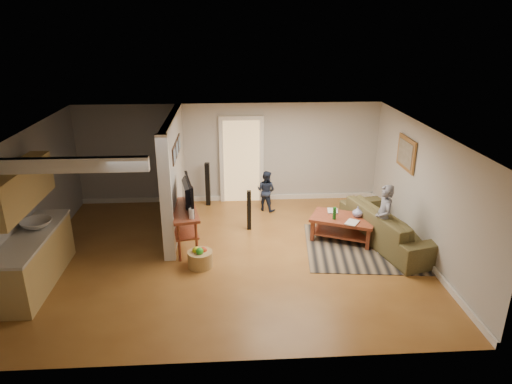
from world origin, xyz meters
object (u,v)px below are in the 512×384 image
speaker_right (208,184)px  coffee_table (344,222)px  toy_basket (200,258)px  child (380,251)px  sofa (389,242)px  toddler (266,210)px  tv_console (184,212)px  speaker_left (249,210)px

speaker_right → coffee_table: bearing=-28.5°
toy_basket → child: bearing=6.2°
coffee_table → toy_basket: bearing=-161.9°
speaker_right → sofa: bearing=-23.8°
speaker_right → child: 4.49m
toy_basket → sofa: bearing=10.9°
speaker_right → toddler: (1.42, -0.42, -0.55)m
tv_console → child: 4.03m
speaker_left → child: (2.60, -1.20, -0.46)m
child → toddler: (-2.14, 2.27, 0.00)m
sofa → child: size_ratio=1.83×
sofa → toddler: 3.10m
sofa → tv_console: tv_console is taller
toy_basket → toddler: 3.04m
tv_console → toy_basket: 1.07m
sofa → tv_console: (-4.23, 0.08, 0.76)m
speaker_right → child: size_ratio=0.78×
toddler → toy_basket: bearing=93.6°
speaker_left → child: bearing=-22.8°
speaker_left → toddler: size_ratio=0.91×
child → sofa: bearing=141.2°
speaker_left → speaker_right: (-0.96, 1.49, 0.10)m
speaker_left → toddler: (0.46, 1.07, -0.46)m
coffee_table → toy_basket: size_ratio=3.17×
coffee_table → child: size_ratio=1.06×
tv_console → child: size_ratio=1.00×
sofa → speaker_left: (-2.90, 0.84, 0.46)m
coffee_table → toddler: coffee_table is taller
sofa → tv_console: 4.30m
sofa → toddler: size_ratio=2.58×
speaker_left → toy_basket: 1.90m
tv_console → sofa: bearing=-12.0°
child → speaker_left: bearing=-113.4°
tv_console → toy_basket: size_ratio=2.98×
toddler → coffee_table: bearing=164.1°
speaker_left → toy_basket: speaker_left is taller
speaker_left → child: speaker_left is taller
sofa → toy_basket: toy_basket is taller
speaker_left → sofa: bearing=-14.3°
tv_console → toy_basket: (0.33, -0.82, -0.59)m
tv_console → toddler: (1.80, 1.84, -0.76)m
sofa → speaker_left: 3.05m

